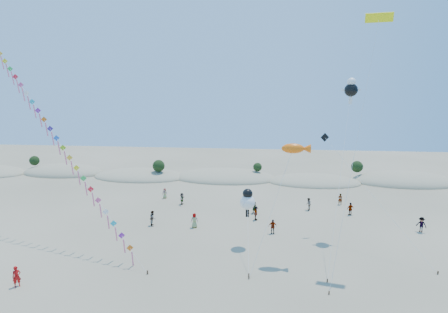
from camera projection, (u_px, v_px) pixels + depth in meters
dune_ridge at (230, 178)px, 69.10m from camera, size 145.30×11.49×5.57m
kite_train at (39, 112)px, 41.44m from camera, size 28.30×17.02×26.89m
fish_kite at (296, 149)px, 35.16m from camera, size 5.49×5.33×11.40m
cartoon_kite_low at (248, 201)px, 39.02m from camera, size 1.56×7.58×6.23m
cartoon_kite_high at (351, 89)px, 40.74m from camera, size 4.71×12.85×17.64m
parafoil_kite at (378, 22)px, 33.07m from camera, size 5.70×8.02×23.11m
dark_kite at (352, 170)px, 39.92m from camera, size 9.52×10.13×11.54m
flyer_foreground at (17, 277)px, 31.46m from camera, size 0.78×0.76×1.81m
beachgoers at (261, 211)px, 48.44m from camera, size 34.27×12.84×1.84m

